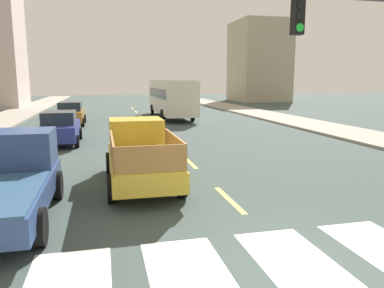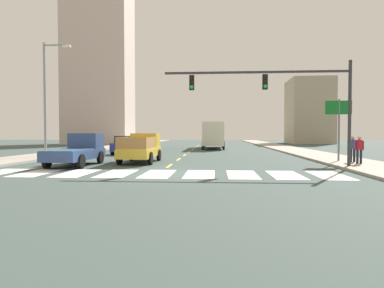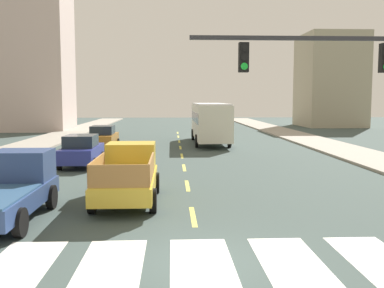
% 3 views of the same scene
% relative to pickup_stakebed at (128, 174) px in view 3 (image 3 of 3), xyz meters
% --- Properties ---
extents(ground_plane, '(160.00, 160.00, 0.00)m').
position_rel_pickup_stakebed_xyz_m(ground_plane, '(2.25, -6.52, -0.94)').
color(ground_plane, '#3B4946').
extents(sidewalk_right, '(3.88, 110.00, 0.15)m').
position_rel_pickup_stakebed_xyz_m(sidewalk_right, '(13.77, 11.48, -0.86)').
color(sidewalk_right, gray).
rests_on(sidewalk_right, ground).
extents(crosswalk_stripe_2, '(1.41, 3.37, 0.01)m').
position_rel_pickup_stakebed_xyz_m(crosswalk_stripe_2, '(-1.79, -6.52, -0.93)').
color(crosswalk_stripe_2, silver).
rests_on(crosswalk_stripe_2, ground).
extents(crosswalk_stripe_3, '(1.41, 3.37, 0.01)m').
position_rel_pickup_stakebed_xyz_m(crosswalk_stripe_3, '(0.23, -6.52, -0.93)').
color(crosswalk_stripe_3, silver).
rests_on(crosswalk_stripe_3, ground).
extents(crosswalk_stripe_4, '(1.41, 3.37, 0.01)m').
position_rel_pickup_stakebed_xyz_m(crosswalk_stripe_4, '(2.25, -6.52, -0.93)').
color(crosswalk_stripe_4, silver).
rests_on(crosswalk_stripe_4, ground).
extents(crosswalk_stripe_5, '(1.41, 3.37, 0.01)m').
position_rel_pickup_stakebed_xyz_m(crosswalk_stripe_5, '(4.27, -6.52, -0.93)').
color(crosswalk_stripe_5, silver).
rests_on(crosswalk_stripe_5, ground).
extents(crosswalk_stripe_6, '(1.41, 3.37, 0.01)m').
position_rel_pickup_stakebed_xyz_m(crosswalk_stripe_6, '(6.28, -6.52, -0.93)').
color(crosswalk_stripe_6, silver).
rests_on(crosswalk_stripe_6, ground).
extents(lane_dash_0, '(0.16, 2.40, 0.01)m').
position_rel_pickup_stakebed_xyz_m(lane_dash_0, '(2.25, -2.52, -0.93)').
color(lane_dash_0, '#DAD04D').
rests_on(lane_dash_0, ground).
extents(lane_dash_1, '(0.16, 2.40, 0.01)m').
position_rel_pickup_stakebed_xyz_m(lane_dash_1, '(2.25, 2.48, -0.93)').
color(lane_dash_1, '#DAD04D').
rests_on(lane_dash_1, ground).
extents(lane_dash_2, '(0.16, 2.40, 0.01)m').
position_rel_pickup_stakebed_xyz_m(lane_dash_2, '(2.25, 7.48, -0.93)').
color(lane_dash_2, '#DAD04D').
rests_on(lane_dash_2, ground).
extents(lane_dash_3, '(0.16, 2.40, 0.01)m').
position_rel_pickup_stakebed_xyz_m(lane_dash_3, '(2.25, 12.48, -0.93)').
color(lane_dash_3, '#DAD04D').
rests_on(lane_dash_3, ground).
extents(lane_dash_4, '(0.16, 2.40, 0.01)m').
position_rel_pickup_stakebed_xyz_m(lane_dash_4, '(2.25, 17.48, -0.93)').
color(lane_dash_4, '#DAD04D').
rests_on(lane_dash_4, ground).
extents(lane_dash_5, '(0.16, 2.40, 0.01)m').
position_rel_pickup_stakebed_xyz_m(lane_dash_5, '(2.25, 22.48, -0.93)').
color(lane_dash_5, '#DAD04D').
rests_on(lane_dash_5, ground).
extents(lane_dash_6, '(0.16, 2.40, 0.01)m').
position_rel_pickup_stakebed_xyz_m(lane_dash_6, '(2.25, 27.48, -0.93)').
color(lane_dash_6, '#DAD04D').
rests_on(lane_dash_6, ground).
extents(lane_dash_7, '(0.16, 2.40, 0.01)m').
position_rel_pickup_stakebed_xyz_m(lane_dash_7, '(2.25, 32.48, -0.93)').
color(lane_dash_7, '#DAD04D').
rests_on(lane_dash_7, ground).
extents(pickup_stakebed, '(2.18, 5.20, 1.96)m').
position_rel_pickup_stakebed_xyz_m(pickup_stakebed, '(0.00, 0.00, 0.00)').
color(pickup_stakebed, gold).
rests_on(pickup_stakebed, ground).
extents(pickup_dark, '(2.18, 5.20, 1.96)m').
position_rel_pickup_stakebed_xyz_m(pickup_dark, '(-3.42, -2.36, -0.02)').
color(pickup_dark, navy).
rests_on(pickup_dark, ground).
extents(city_bus, '(2.72, 10.80, 3.32)m').
position_rel_pickup_stakebed_xyz_m(city_bus, '(4.74, 20.46, 1.02)').
color(city_bus, silver).
rests_on(city_bus, ground).
extents(sedan_far, '(2.02, 4.40, 1.72)m').
position_rel_pickup_stakebed_xyz_m(sedan_far, '(-3.36, 8.34, -0.08)').
color(sedan_far, navy).
rests_on(sedan_far, ground).
extents(sedan_mid, '(2.02, 4.40, 1.72)m').
position_rel_pickup_stakebed_xyz_m(sedan_mid, '(-3.49, 16.96, -0.08)').
color(sedan_mid, '#AA691F').
rests_on(sedan_mid, ground).
extents(block_mid_left, '(7.61, 8.89, 12.32)m').
position_rel_pickup_stakebed_xyz_m(block_mid_left, '(23.00, 43.59, 5.22)').
color(block_mid_left, tan).
rests_on(block_mid_left, ground).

